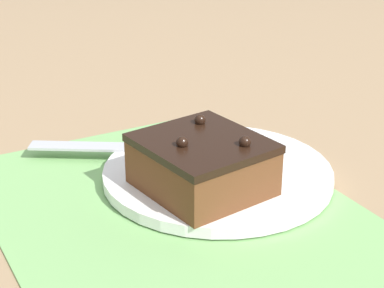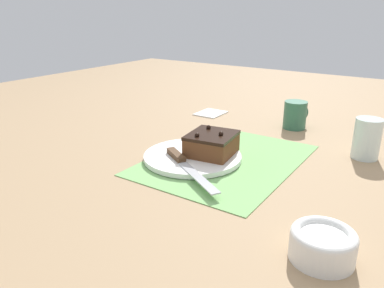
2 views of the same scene
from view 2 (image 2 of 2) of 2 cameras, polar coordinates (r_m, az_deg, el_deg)
name	(u,v)px [view 2 (image 2 of 2)]	position (r m, az deg, el deg)	size (l,w,h in m)	color
ground_plane	(226,160)	(0.97, 5.21, -2.45)	(3.00, 3.00, 0.00)	#9E7F5B
placemat_woven	(226,159)	(0.97, 5.21, -2.34)	(0.46, 0.34, 0.00)	#7AB266
cake_plate	(192,156)	(0.96, 0.08, -1.92)	(0.25, 0.25, 0.01)	white
chocolate_cake	(212,144)	(0.95, 3.01, 0.06)	(0.14, 0.13, 0.06)	brown
serving_knife	(183,162)	(0.90, -1.40, -2.75)	(0.15, 0.23, 0.01)	#472D19
drinking_glass	(367,139)	(1.06, 25.11, 0.75)	(0.07, 0.07, 0.11)	silver
small_bowl	(323,244)	(0.63, 19.29, -14.16)	(0.10, 0.10, 0.05)	white
coffee_mug	(295,115)	(1.26, 15.47, 4.32)	(0.08, 0.07, 0.09)	#33664C
folded_napkin	(211,113)	(1.39, 2.88, 4.79)	(0.11, 0.09, 0.01)	white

